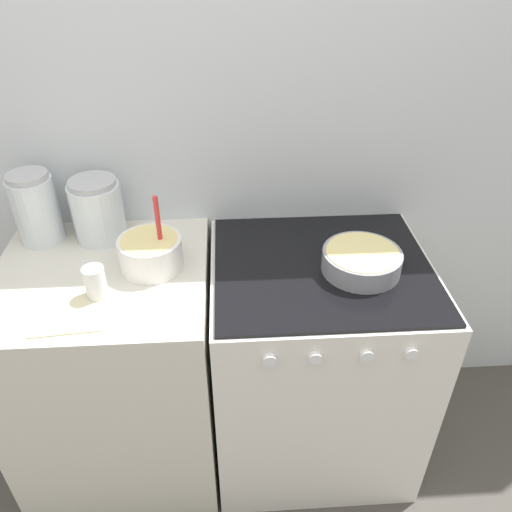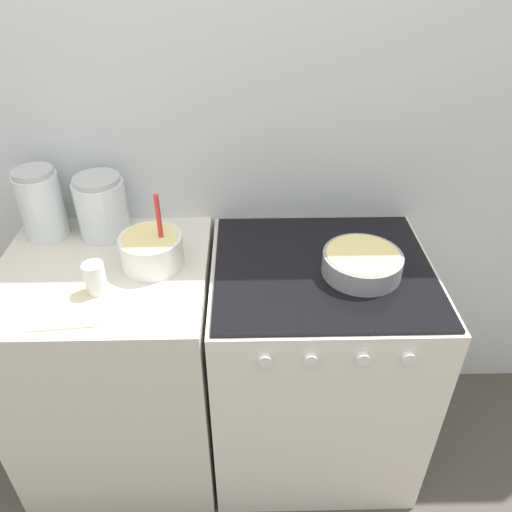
# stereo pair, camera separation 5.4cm
# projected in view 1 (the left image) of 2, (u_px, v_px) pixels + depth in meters

# --- Properties ---
(wall_back) EXTENTS (4.53, 0.05, 2.40)m
(wall_back) POSITION_uv_depth(u_px,v_px,m) (203.00, 145.00, 1.78)
(wall_back) COLOR silver
(wall_back) RESTS_ON ground_plane
(countertop_cabinet) EXTENTS (0.70, 0.67, 0.91)m
(countertop_cabinet) POSITION_uv_depth(u_px,v_px,m) (120.00, 370.00, 1.89)
(countertop_cabinet) COLOR silver
(countertop_cabinet) RESTS_ON ground_plane
(stove) EXTENTS (0.75, 0.68, 0.91)m
(stove) POSITION_uv_depth(u_px,v_px,m) (314.00, 361.00, 1.93)
(stove) COLOR white
(stove) RESTS_ON ground_plane
(mixing_bowl) EXTENTS (0.21, 0.21, 0.26)m
(mixing_bowl) POSITION_uv_depth(u_px,v_px,m) (151.00, 251.00, 1.62)
(mixing_bowl) COLOR white
(mixing_bowl) RESTS_ON countertop_cabinet
(baking_pan) EXTENTS (0.26, 0.26, 0.07)m
(baking_pan) POSITION_uv_depth(u_px,v_px,m) (362.00, 260.00, 1.62)
(baking_pan) COLOR gray
(baking_pan) RESTS_ON stove
(storage_jar_left) EXTENTS (0.15, 0.15, 0.26)m
(storage_jar_left) POSITION_uv_depth(u_px,v_px,m) (37.00, 212.00, 1.74)
(storage_jar_left) COLOR silver
(storage_jar_left) RESTS_ON countertop_cabinet
(storage_jar_middle) EXTENTS (0.18, 0.18, 0.23)m
(storage_jar_middle) POSITION_uv_depth(u_px,v_px,m) (98.00, 214.00, 1.75)
(storage_jar_middle) COLOR silver
(storage_jar_middle) RESTS_ON countertop_cabinet
(tin_can) EXTENTS (0.07, 0.07, 0.11)m
(tin_can) POSITION_uv_depth(u_px,v_px,m) (95.00, 283.00, 1.50)
(tin_can) COLOR silver
(tin_can) RESTS_ON countertop_cabinet
(recipe_page) EXTENTS (0.22, 0.23, 0.01)m
(recipe_page) POSITION_uv_depth(u_px,v_px,m) (69.00, 311.00, 1.47)
(recipe_page) COLOR beige
(recipe_page) RESTS_ON countertop_cabinet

